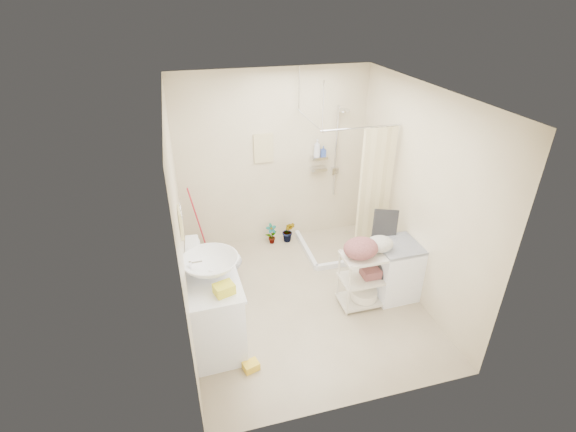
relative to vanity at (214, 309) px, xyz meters
name	(u,v)px	position (x,y,z in m)	size (l,w,h in m)	color
floor	(304,299)	(1.16, 0.41, -0.45)	(3.20, 3.20, 0.00)	tan
ceiling	(309,93)	(1.16, 0.41, 2.15)	(2.80, 3.20, 0.04)	silver
wall_back	(274,160)	(1.16, 2.01, 0.85)	(2.80, 0.04, 2.60)	beige
wall_front	(365,299)	(1.16, -1.19, 0.85)	(2.80, 0.04, 2.60)	beige
wall_left	(180,226)	(-0.24, 0.41, 0.85)	(0.04, 3.20, 2.60)	beige
wall_right	(417,195)	(2.56, 0.41, 0.85)	(0.04, 3.20, 2.60)	beige
vanity	(214,309)	(0.00, 0.00, 0.00)	(0.57, 1.01, 0.89)	silver
sink	(210,266)	(0.01, 0.03, 0.55)	(0.60, 0.60, 0.21)	white
counter_basket	(224,289)	(0.11, -0.31, 0.50)	(0.19, 0.15, 0.11)	gold
floor_basket	(251,365)	(0.29, -0.52, -0.38)	(0.23, 0.18, 0.12)	yellow
toilet	(215,262)	(0.12, 1.01, -0.09)	(0.40, 0.70, 0.71)	white
mop	(195,219)	(-0.06, 1.89, 0.10)	(0.10, 0.10, 1.10)	red
potted_plant_a	(271,234)	(1.06, 1.82, -0.28)	(0.18, 0.12, 0.34)	brown
potted_plant_b	(288,231)	(1.33, 1.81, -0.27)	(0.19, 0.16, 0.35)	brown
hanging_towel	(263,148)	(1.01, 1.99, 1.05)	(0.28, 0.03, 0.42)	#C5BA8D
towel_ring	(181,220)	(-0.22, 0.21, 1.02)	(0.04, 0.22, 0.34)	#EFE196
tp_holder	(190,267)	(-0.20, 0.46, 0.27)	(0.08, 0.12, 0.14)	white
shower	(341,184)	(2.01, 1.46, 0.60)	(1.10, 1.10, 2.10)	silver
shampoo_bottle_a	(317,148)	(1.79, 1.93, 1.00)	(0.10, 0.10, 0.26)	silver
shampoo_bottle_b	(323,151)	(1.89, 1.91, 0.95)	(0.07, 0.07, 0.16)	#2D4692
washing_machine	(395,269)	(2.30, 0.23, -0.07)	(0.51, 0.53, 0.75)	white
laundry_rack	(366,274)	(1.87, 0.15, -0.01)	(0.63, 0.37, 0.87)	beige
ironing_board	(382,251)	(2.18, 0.41, 0.12)	(0.32, 0.09, 1.12)	black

